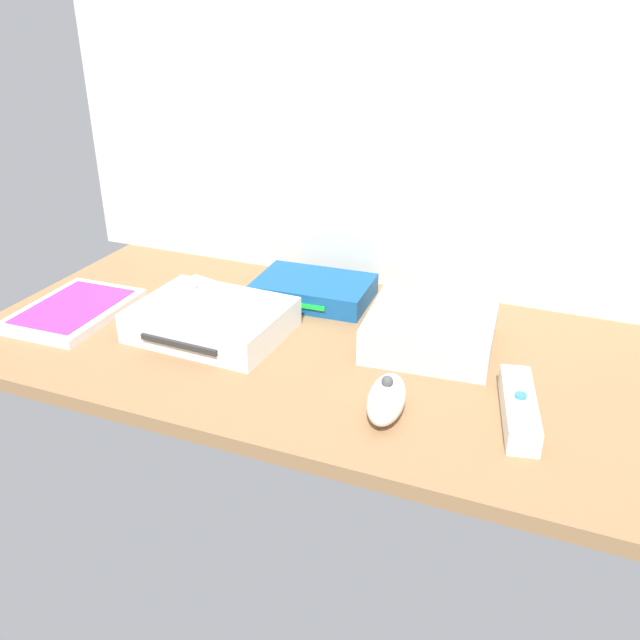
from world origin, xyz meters
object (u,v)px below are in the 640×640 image
game_case (74,310)px  remote_nunchuk (386,399)px  remote_classic_pad (212,301)px  mini_computer (431,329)px  game_console (211,320)px  remote_wand (519,408)px  network_router (314,290)px

game_case → remote_nunchuk: remote_nunchuk is taller
game_case → remote_classic_pad: bearing=4.3°
mini_computer → remote_classic_pad: remote_classic_pad is taller
game_case → remote_classic_pad: 23.79cm
mini_computer → remote_nunchuk: 18.49cm
game_console → remote_wand: bearing=-4.9°
game_case → remote_wand: size_ratio=1.27×
game_case → remote_classic_pad: size_ratio=1.22×
game_console → remote_nunchuk: size_ratio=2.05×
remote_nunchuk → game_console: bearing=153.3°
game_console → remote_wand: (44.06, -5.31, -0.69)cm
game_console → mini_computer: mini_computer is taller
remote_classic_pad → mini_computer: bearing=29.8°
mini_computer → game_console: bearing=-164.4°
game_console → remote_nunchuk: (29.48, -10.06, -0.16)cm
remote_nunchuk → mini_computer: bearing=80.1°
remote_wand → remote_classic_pad: bearing=161.0°
game_console → mini_computer: size_ratio=1.17×
mini_computer → remote_wand: size_ratio=1.21×
game_console → remote_classic_pad: remote_classic_pad is taller
remote_classic_pad → game_case: bearing=-160.7°
network_router → game_case: bearing=-151.6°
network_router → remote_classic_pad: (-8.61, -16.79, 3.71)cm
mini_computer → remote_classic_pad: (-29.68, -8.71, 2.77)cm
remote_wand → remote_nunchuk: (-14.58, -4.75, 0.53)cm
game_console → remote_classic_pad: size_ratio=1.36×
game_case → remote_nunchuk: 52.77cm
game_console → game_case: bearing=-171.3°
game_case → remote_nunchuk: (52.23, -7.37, 1.28)cm
network_router → remote_classic_pad: remote_classic_pad is taller
game_console → network_router: size_ratio=1.16×
network_router → remote_wand: 41.24cm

